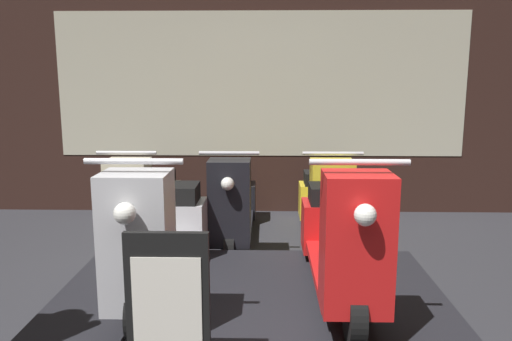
% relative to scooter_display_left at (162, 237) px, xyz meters
% --- Properties ---
extents(shop_wall_back, '(8.82, 0.09, 3.20)m').
position_rel_scooter_display_left_xyz_m(shop_wall_back, '(0.61, 2.91, 1.01)').
color(shop_wall_back, '#331E19').
rests_on(shop_wall_back, ground_plane).
extents(display_platform, '(2.59, 1.59, 0.20)m').
position_rel_scooter_display_left_xyz_m(display_platform, '(0.58, 0.07, -0.49)').
color(display_platform, black).
rests_on(display_platform, ground_plane).
extents(scooter_display_left, '(0.51, 1.79, 1.01)m').
position_rel_scooter_display_left_xyz_m(scooter_display_left, '(0.00, 0.00, 0.00)').
color(scooter_display_left, black).
rests_on(scooter_display_left, display_platform).
extents(scooter_display_right, '(0.51, 1.79, 1.01)m').
position_rel_scooter_display_left_xyz_m(scooter_display_right, '(1.17, 0.00, 0.00)').
color(scooter_display_right, black).
rests_on(scooter_display_right, display_platform).
extents(scooter_backrow_0, '(0.51, 1.79, 1.01)m').
position_rel_scooter_display_left_xyz_m(scooter_backrow_0, '(-0.52, 1.66, -0.20)').
color(scooter_backrow_0, black).
rests_on(scooter_backrow_0, ground_plane).
extents(scooter_backrow_1, '(0.51, 1.79, 1.01)m').
position_rel_scooter_display_left_xyz_m(scooter_backrow_1, '(0.37, 1.66, -0.20)').
color(scooter_backrow_1, black).
rests_on(scooter_backrow_1, ground_plane).
extents(scooter_backrow_2, '(0.51, 1.79, 1.01)m').
position_rel_scooter_display_left_xyz_m(scooter_backrow_2, '(1.25, 1.66, -0.20)').
color(scooter_backrow_2, black).
rests_on(scooter_backrow_2, ground_plane).
extents(price_sign_board, '(0.40, 0.04, 0.92)m').
position_rel_scooter_display_left_xyz_m(price_sign_board, '(0.23, -0.95, -0.12)').
color(price_sign_board, black).
rests_on(price_sign_board, ground_plane).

